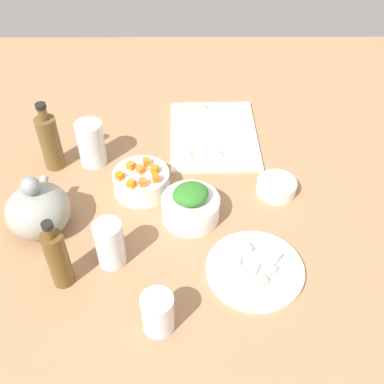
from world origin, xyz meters
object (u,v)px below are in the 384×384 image
object	(u,v)px
cutting_board	(215,135)
bottle_1	(51,141)
bowl_small_side	(278,187)
teapot	(39,210)
drinking_glass_2	(92,143)
drinking_glass_0	(111,244)
bowl_greens	(193,208)
plate_tofu	(256,269)
bottle_0	(59,258)
drinking_glass_1	(160,313)
bowl_carrots	(143,181)

from	to	relation	value
cutting_board	bottle_1	xyz separation A→B (cm)	(-13.19, 44.13, 7.78)
bowl_small_side	bottle_1	size ratio (longest dim) A/B	0.51
teapot	drinking_glass_2	size ratio (longest dim) A/B	1.33
drinking_glass_0	drinking_glass_2	distance (cm)	35.94
bottle_1	drinking_glass_0	world-z (taller)	bottle_1
bowl_greens	drinking_glass_2	size ratio (longest dim) A/B	1.10
drinking_glass_0	drinking_glass_2	xyz separation A→B (cm)	(34.73, 9.23, 0.57)
plate_tofu	bottle_0	xyz separation A→B (cm)	(-2.23, 41.56, 7.15)
bottle_1	drinking_glass_1	distance (cm)	58.54
teapot	drinking_glass_0	distance (cm)	20.42
plate_tofu	bowl_small_side	bearing A→B (deg)	-17.52
teapot	drinking_glass_1	distance (cm)	39.22
bowl_carrots	bottle_1	world-z (taller)	bottle_1
teapot	drinking_glass_1	bearing A→B (deg)	-132.24
bottle_0	plate_tofu	bearing A→B (deg)	-86.93
drinking_glass_1	drinking_glass_0	bearing A→B (deg)	34.33
plate_tofu	bowl_carrots	bearing A→B (deg)	45.32
bowl_carrots	teapot	bearing A→B (deg)	120.36
plate_tofu	drinking_glass_0	bearing A→B (deg)	84.32
drinking_glass_2	drinking_glass_0	bearing A→B (deg)	-165.12
plate_tofu	drinking_glass_1	xyz separation A→B (cm)	(-13.24, 20.52, 3.97)
plate_tofu	teapot	bearing A→B (deg)	75.18
cutting_board	plate_tofu	distance (cm)	50.09
bowl_greens	bowl_carrots	bearing A→B (deg)	52.53
bowl_small_side	bottle_1	distance (cm)	60.76
teapot	drinking_glass_0	world-z (taller)	teapot
bowl_small_side	bottle_0	size ratio (longest dim) A/B	0.56
bottle_1	drinking_glass_0	xyz separation A→B (cm)	(-33.23, -19.65, -2.46)
teapot	drinking_glass_2	bearing A→B (deg)	-19.13
bowl_small_side	bottle_1	world-z (taller)	bottle_1
cutting_board	drinking_glass_2	distance (cm)	36.15
bowl_small_side	bottle_1	xyz separation A→B (cm)	(10.93, 59.41, 6.54)
bowl_carrots	bottle_0	xyz separation A→B (cm)	(-28.68, 14.81, 4.91)
drinking_glass_0	bowl_small_side	bearing A→B (deg)	-60.71
cutting_board	drinking_glass_0	xyz separation A→B (cm)	(-46.41, 24.48, 5.32)
cutting_board	drinking_glass_1	bearing A→B (deg)	168.05
bowl_small_side	drinking_glass_0	world-z (taller)	drinking_glass_0
bowl_greens	bowl_carrots	world-z (taller)	bowl_greens
teapot	drinking_glass_0	size ratio (longest dim) A/B	1.46
drinking_glass_1	bowl_carrots	bearing A→B (deg)	8.92
bowl_greens	bottle_0	bearing A→B (deg)	124.15
bowl_greens	drinking_glass_0	distance (cm)	22.52
bowl_carrots	drinking_glass_2	world-z (taller)	drinking_glass_2
drinking_glass_2	bowl_small_side	bearing A→B (deg)	-104.24
cutting_board	drinking_glass_1	distance (cm)	64.32
bowl_greens	bowl_small_side	bearing A→B (deg)	-67.91
teapot	bottle_1	size ratio (longest dim) A/B	0.85
bowl_small_side	bowl_carrots	bearing A→B (deg)	88.35
bottle_0	drinking_glass_2	world-z (taller)	bottle_0
drinking_glass_0	bottle_1	bearing A→B (deg)	30.60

